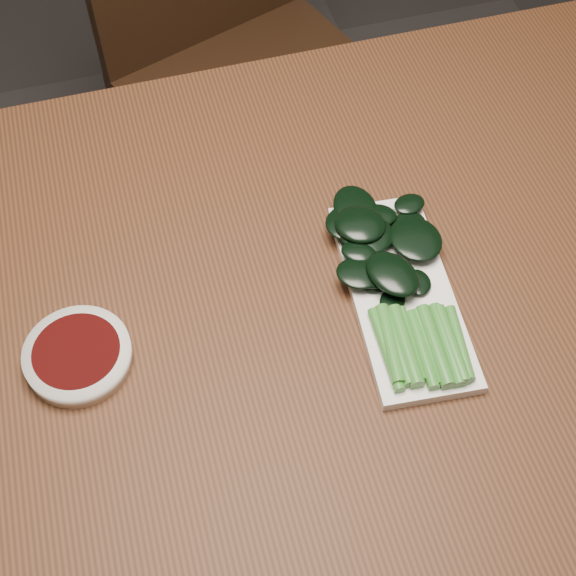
{
  "coord_description": "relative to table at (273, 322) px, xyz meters",
  "views": [
    {
      "loc": [
        -0.13,
        -0.52,
        1.54
      ],
      "look_at": [
        0.02,
        -0.01,
        0.76
      ],
      "focal_mm": 50.0,
      "sensor_mm": 36.0,
      "label": 1
    }
  ],
  "objects": [
    {
      "name": "serving_plate",
      "position": [
        0.14,
        -0.05,
        0.08
      ],
      "size": [
        0.14,
        0.29,
        0.01
      ],
      "rotation": [
        0.0,
        0.0,
        -0.09
      ],
      "color": "white",
      "rests_on": "table"
    },
    {
      "name": "ground",
      "position": [
        0.0,
        0.0,
        -0.68
      ],
      "size": [
        6.0,
        6.0,
        0.0
      ],
      "primitive_type": "plane",
      "color": "#2D2A2A",
      "rests_on": "ground"
    },
    {
      "name": "sauce_bowl",
      "position": [
        -0.23,
        -0.03,
        0.08
      ],
      "size": [
        0.12,
        0.12,
        0.02
      ],
      "color": "white",
      "rests_on": "table"
    },
    {
      "name": "gai_lan",
      "position": [
        0.13,
        -0.03,
        0.1
      ],
      "size": [
        0.15,
        0.3,
        0.03
      ],
      "color": "#3C842D",
      "rests_on": "serving_plate"
    },
    {
      "name": "table",
      "position": [
        0.0,
        0.0,
        0.0
      ],
      "size": [
        1.4,
        0.8,
        0.75
      ],
      "color": "#492715",
      "rests_on": "ground"
    },
    {
      "name": "chair_far",
      "position": [
        0.13,
        0.73,
        -0.19
      ],
      "size": [
        0.6,
        0.6,
        0.89
      ],
      "rotation": [
        0.0,
        0.0,
        0.34
      ],
      "color": "black",
      "rests_on": "ground"
    }
  ]
}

